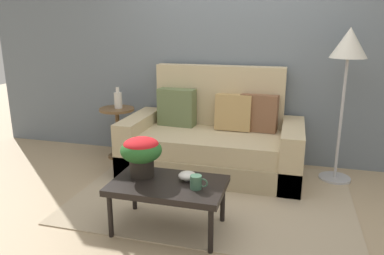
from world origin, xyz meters
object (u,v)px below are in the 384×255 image
at_px(couch, 213,141).
at_px(potted_plant, 141,152).
at_px(table_vase, 118,100).
at_px(coffee_table, 168,187).
at_px(floor_lamp, 348,56).
at_px(side_table, 118,124).
at_px(snack_bowl, 187,176).
at_px(coffee_mug, 196,182).

relative_size(couch, potted_plant, 5.77).
relative_size(potted_plant, table_vase, 1.31).
bearing_deg(coffee_table, floor_lamp, 45.39).
height_order(couch, coffee_table, couch).
relative_size(side_table, potted_plant, 1.86).
distance_m(snack_bowl, table_vase, 1.87).
relative_size(coffee_table, table_vase, 3.52).
xyz_separation_m(side_table, table_vase, (0.02, 0.01, 0.30)).
height_order(floor_lamp, potted_plant, floor_lamp).
bearing_deg(side_table, floor_lamp, -0.85).
xyz_separation_m(side_table, potted_plant, (0.89, -1.36, 0.18)).
bearing_deg(snack_bowl, couch, 92.67).
height_order(coffee_mug, table_vase, table_vase).
height_order(couch, snack_bowl, couch).
xyz_separation_m(snack_bowl, table_vase, (-1.25, 1.36, 0.28)).
height_order(coffee_mug, snack_bowl, coffee_mug).
height_order(coffee_table, coffee_mug, coffee_mug).
distance_m(floor_lamp, potted_plant, 2.20).
relative_size(coffee_mug, snack_bowl, 0.95).
relative_size(couch, side_table, 3.10).
relative_size(coffee_table, floor_lamp, 0.57).
height_order(coffee_table, table_vase, table_vase).
height_order(side_table, floor_lamp, floor_lamp).
distance_m(coffee_mug, snack_bowl, 0.17).
bearing_deg(coffee_mug, coffee_table, 168.65).
relative_size(floor_lamp, table_vase, 6.20).
bearing_deg(potted_plant, snack_bowl, 1.50).
relative_size(coffee_table, potted_plant, 2.68).
bearing_deg(couch, coffee_table, -93.19).
bearing_deg(potted_plant, couch, 75.63).
relative_size(potted_plant, snack_bowl, 2.34).
bearing_deg(side_table, couch, -4.87).
height_order(snack_bowl, table_vase, table_vase).
distance_m(coffee_table, table_vase, 1.86).
distance_m(coffee_table, snack_bowl, 0.18).
bearing_deg(floor_lamp, table_vase, 178.90).
xyz_separation_m(couch, floor_lamp, (1.30, 0.07, 0.95)).
bearing_deg(floor_lamp, coffee_mug, -128.17).
xyz_separation_m(floor_lamp, coffee_mug, (-1.13, -1.44, -0.83)).
relative_size(coffee_mug, table_vase, 0.53).
relative_size(potted_plant, coffee_mug, 2.46).
height_order(floor_lamp, snack_bowl, floor_lamp).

